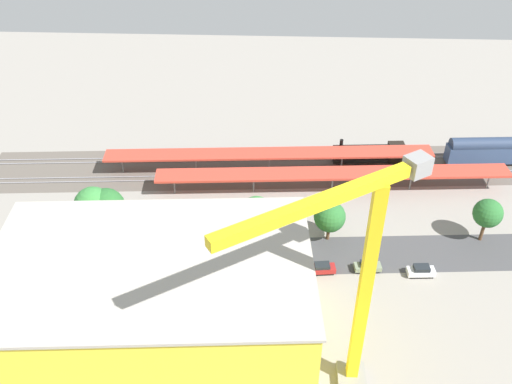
# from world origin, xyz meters

# --- Properties ---
(ground_plane) EXTENTS (192.52, 192.52, 0.00)m
(ground_plane) POSITION_xyz_m (0.00, 0.00, 0.00)
(ground_plane) COLOR gray
(ground_plane) RESTS_ON ground
(rail_bed) EXTENTS (121.09, 23.60, 0.01)m
(rail_bed) POSITION_xyz_m (0.00, -22.54, 0.00)
(rail_bed) COLOR #5B544C
(rail_bed) RESTS_ON ground
(street_asphalt) EXTENTS (120.66, 17.72, 0.01)m
(street_asphalt) POSITION_xyz_m (0.00, 3.88, 0.00)
(street_asphalt) COLOR #424244
(street_asphalt) RESTS_ON ground
(track_rails) EXTENTS (120.01, 17.19, 0.12)m
(track_rails) POSITION_xyz_m (0.00, -22.54, 0.18)
(track_rails) COLOR #9E9EA8
(track_rails) RESTS_ON ground
(platform_canopy_near) EXTENTS (66.44, 9.14, 4.16)m
(platform_canopy_near) POSITION_xyz_m (-8.14, -14.93, 3.91)
(platform_canopy_near) COLOR #C63D2D
(platform_canopy_near) RESTS_ON ground
(platform_canopy_far) EXTENTS (64.91, 9.01, 4.03)m
(platform_canopy_far) POSITION_xyz_m (4.00, -21.55, 3.80)
(platform_canopy_far) COLOR #C63D2D
(platform_canopy_far) RESTS_ON ground
(locomotive) EXTENTS (16.23, 3.75, 5.00)m
(locomotive) POSITION_xyz_m (-17.10, -25.99, 1.80)
(locomotive) COLOR black
(locomotive) RESTS_ON ground
(passenger_coach) EXTENTS (19.32, 4.37, 5.93)m
(passenger_coach) POSITION_xyz_m (-41.35, -25.98, 3.11)
(passenger_coach) COLOR black
(passenger_coach) RESTS_ON ground
(parked_car_0) EXTENTS (4.42, 2.03, 1.87)m
(parked_car_0) POSITION_xyz_m (-20.60, 7.41, 0.83)
(parked_car_0) COLOR black
(parked_car_0) RESTS_ON ground
(parked_car_1) EXTENTS (4.36, 2.10, 1.72)m
(parked_car_1) POSITION_xyz_m (-12.37, 6.69, 0.76)
(parked_car_1) COLOR black
(parked_car_1) RESTS_ON ground
(parked_car_2) EXTENTS (4.42, 2.23, 1.69)m
(parked_car_2) POSITION_xyz_m (-5.09, 7.44, 0.76)
(parked_car_2) COLOR black
(parked_car_2) RESTS_ON ground
(parked_car_3) EXTENTS (4.36, 2.21, 1.68)m
(parked_car_3) POSITION_xyz_m (3.27, 7.07, 0.76)
(parked_car_3) COLOR black
(parked_car_3) RESTS_ON ground
(parked_car_4) EXTENTS (4.64, 1.96, 1.73)m
(parked_car_4) POSITION_xyz_m (10.89, 7.34, 0.77)
(parked_car_4) COLOR black
(parked_car_4) RESTS_ON ground
(parked_car_5) EXTENTS (4.46, 2.06, 1.71)m
(parked_car_5) POSITION_xyz_m (18.68, 7.07, 0.75)
(parked_car_5) COLOR black
(parked_car_5) RESTS_ON ground
(parked_car_6) EXTENTS (4.67, 1.98, 1.74)m
(parked_car_6) POSITION_xyz_m (26.14, 7.14, 0.77)
(parked_car_6) COLOR black
(parked_car_6) RESTS_ON ground
(construction_building) EXTENTS (39.96, 26.57, 16.64)m
(construction_building) POSITION_xyz_m (17.26, 24.21, 8.32)
(construction_building) COLOR yellow
(construction_building) RESTS_ON ground
(construction_roof_slab) EXTENTS (40.60, 27.21, 0.40)m
(construction_roof_slab) POSITION_xyz_m (17.26, 24.21, 16.84)
(construction_roof_slab) COLOR #ADA89E
(construction_roof_slab) RESTS_ON construction_building
(tower_crane) EXTENTS (21.50, 14.90, 32.64)m
(tower_crane) POSITION_xyz_m (-6.39, 28.02, 19.20)
(tower_crane) COLOR gray
(tower_crane) RESTS_ON ground
(box_truck_0) EXTENTS (10.31, 2.75, 3.69)m
(box_truck_0) POSITION_xyz_m (24.32, 5.30, 1.78)
(box_truck_0) COLOR black
(box_truck_0) RESTS_ON ground
(box_truck_1) EXTENTS (10.04, 2.62, 3.12)m
(box_truck_1) POSITION_xyz_m (3.89, 7.13, 1.58)
(box_truck_1) COLOR black
(box_truck_1) RESTS_ON ground
(box_truck_2) EXTENTS (10.37, 4.09, 3.34)m
(box_truck_2) POSITION_xyz_m (28.60, 6.40, 1.64)
(box_truck_2) COLOR black
(box_truck_2) RESTS_ON ground
(street_tree_0) EXTENTS (6.36, 6.36, 8.82)m
(street_tree_0) POSITION_xyz_m (30.76, -0.64, 5.63)
(street_tree_0) COLOR brown
(street_tree_0) RESTS_ON ground
(street_tree_1) EXTENTS (5.30, 5.30, 7.45)m
(street_tree_1) POSITION_xyz_m (-6.52, -0.74, 4.78)
(street_tree_1) COLOR brown
(street_tree_1) RESTS_ON ground
(street_tree_2) EXTENTS (6.32, 6.32, 9.30)m
(street_tree_2) POSITION_xyz_m (32.78, -0.30, 6.13)
(street_tree_2) COLOR brown
(street_tree_2) RESTS_ON ground
(street_tree_3) EXTENTS (5.21, 5.21, 7.49)m
(street_tree_3) POSITION_xyz_m (5.65, -1.53, 4.86)
(street_tree_3) COLOR brown
(street_tree_3) RESTS_ON ground
(street_tree_4) EXTENTS (4.85, 4.85, 8.10)m
(street_tree_4) POSITION_xyz_m (-32.42, -1.68, 5.64)
(street_tree_4) COLOR brown
(street_tree_4) RESTS_ON ground
(traffic_light) EXTENTS (0.50, 0.36, 7.19)m
(traffic_light) POSITION_xyz_m (23.21, 8.78, 4.72)
(traffic_light) COLOR #333333
(traffic_light) RESTS_ON ground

